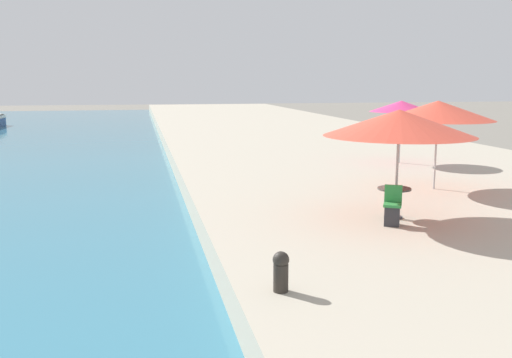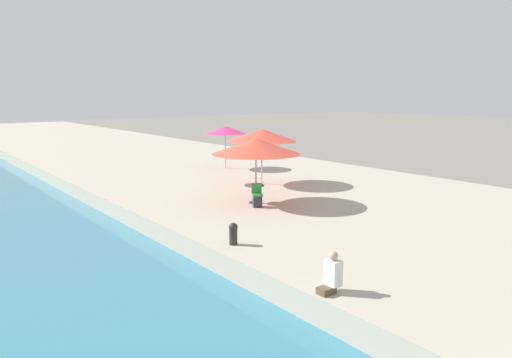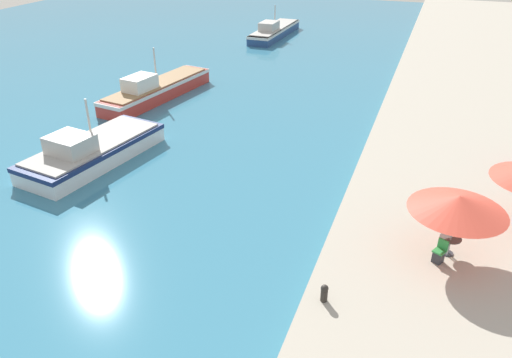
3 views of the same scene
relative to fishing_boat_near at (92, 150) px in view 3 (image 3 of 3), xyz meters
The scene contains 9 objects.
water_basin 22.82m from the fishing_boat_near, 128.03° to the left, with size 56.00×90.00×0.04m.
quay_promenade 28.37m from the fishing_boat_near, 39.30° to the left, with size 16.00×90.00×0.71m.
fishing_boat_near is the anchor object (origin of this frame).
fishing_boat_mid 10.67m from the fishing_boat_near, 101.14° to the left, with size 3.84×10.68×3.73m.
fishing_boat_far 33.06m from the fishing_boat_near, 90.58° to the left, with size 2.66×10.77×3.33m.
cafe_umbrella_pink 18.95m from the fishing_boat_near, 10.04° to the right, with size 3.54×3.54×2.62m.
cafe_table 18.81m from the fishing_boat_near, ahead, with size 0.80×0.80×0.74m.
cafe_chair_left 18.59m from the fishing_boat_near, 11.76° to the right, with size 0.55×0.57×0.91m.
mooring_bollard 16.41m from the fishing_boat_near, 26.56° to the right, with size 0.26×0.26×0.65m.
Camera 3 is at (2.97, -1.16, 12.30)m, focal length 35.00 mm.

